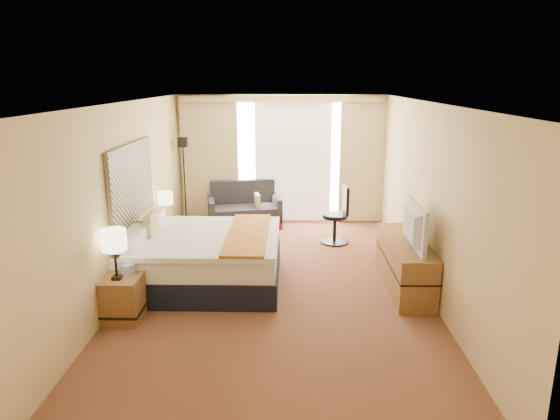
{
  "coord_description": "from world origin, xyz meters",
  "views": [
    {
      "loc": [
        0.19,
        -6.71,
        2.91
      ],
      "look_at": [
        0.04,
        0.4,
        1.03
      ],
      "focal_mm": 32.0,
      "sensor_mm": 36.0,
      "label": 1
    }
  ],
  "objects_px": {
    "nightstand_left": "(124,298)",
    "floor_lamp": "(184,164)",
    "nightstand_right": "(170,236)",
    "lamp_right": "(165,199)",
    "media_dresser": "(405,264)",
    "desk_chair": "(338,218)",
    "bed": "(204,257)",
    "loveseat": "(244,212)",
    "television": "(408,225)",
    "lamp_left": "(114,241)"
  },
  "relations": [
    {
      "from": "nightstand_left",
      "to": "floor_lamp",
      "type": "xyz_separation_m",
      "value": [
        -0.03,
        3.99,
        1.0
      ]
    },
    {
      "from": "nightstand_right",
      "to": "lamp_right",
      "type": "xyz_separation_m",
      "value": [
        -0.03,
        -0.07,
        0.68
      ]
    },
    {
      "from": "nightstand_right",
      "to": "media_dresser",
      "type": "bearing_deg",
      "value": -21.4
    },
    {
      "from": "desk_chair",
      "to": "nightstand_right",
      "type": "bearing_deg",
      "value": -173.29
    },
    {
      "from": "lamp_right",
      "to": "media_dresser",
      "type": "bearing_deg",
      "value": -20.25
    },
    {
      "from": "nightstand_left",
      "to": "bed",
      "type": "distance_m",
      "value": 1.43
    },
    {
      "from": "desk_chair",
      "to": "lamp_right",
      "type": "height_order",
      "value": "lamp_right"
    },
    {
      "from": "loveseat",
      "to": "desk_chair",
      "type": "relative_size",
      "value": 1.47
    },
    {
      "from": "nightstand_left",
      "to": "loveseat",
      "type": "bearing_deg",
      "value": 74.45
    },
    {
      "from": "bed",
      "to": "television",
      "type": "height_order",
      "value": "television"
    },
    {
      "from": "desk_chair",
      "to": "lamp_left",
      "type": "xyz_separation_m",
      "value": [
        -2.97,
        -3.11,
        0.57
      ]
    },
    {
      "from": "nightstand_right",
      "to": "desk_chair",
      "type": "height_order",
      "value": "desk_chair"
    },
    {
      "from": "lamp_left",
      "to": "lamp_right",
      "type": "height_order",
      "value": "lamp_left"
    },
    {
      "from": "nightstand_right",
      "to": "desk_chair",
      "type": "bearing_deg",
      "value": 10.48
    },
    {
      "from": "media_dresser",
      "to": "bed",
      "type": "distance_m",
      "value": 2.89
    },
    {
      "from": "lamp_left",
      "to": "lamp_right",
      "type": "bearing_deg",
      "value": 89.97
    },
    {
      "from": "nightstand_right",
      "to": "lamp_right",
      "type": "bearing_deg",
      "value": -114.84
    },
    {
      "from": "loveseat",
      "to": "desk_chair",
      "type": "distance_m",
      "value": 2.09
    },
    {
      "from": "media_dresser",
      "to": "bed",
      "type": "height_order",
      "value": "bed"
    },
    {
      "from": "loveseat",
      "to": "television",
      "type": "bearing_deg",
      "value": -64.41
    },
    {
      "from": "nightstand_left",
      "to": "bed",
      "type": "relative_size",
      "value": 0.25
    },
    {
      "from": "loveseat",
      "to": "desk_chair",
      "type": "bearing_deg",
      "value": -42.09
    },
    {
      "from": "floor_lamp",
      "to": "desk_chair",
      "type": "bearing_deg",
      "value": -17.76
    },
    {
      "from": "nightstand_right",
      "to": "television",
      "type": "height_order",
      "value": "television"
    },
    {
      "from": "bed",
      "to": "lamp_right",
      "type": "xyz_separation_m",
      "value": [
        -0.84,
        1.26,
        0.57
      ]
    },
    {
      "from": "desk_chair",
      "to": "floor_lamp",
      "type": "bearing_deg",
      "value": 158.47
    },
    {
      "from": "nightstand_right",
      "to": "television",
      "type": "xyz_separation_m",
      "value": [
        3.65,
        -1.7,
        0.73
      ]
    },
    {
      "from": "bed",
      "to": "lamp_left",
      "type": "height_order",
      "value": "lamp_left"
    },
    {
      "from": "media_dresser",
      "to": "television",
      "type": "distance_m",
      "value": 0.7
    },
    {
      "from": "desk_chair",
      "to": "lamp_left",
      "type": "height_order",
      "value": "lamp_left"
    },
    {
      "from": "lamp_left",
      "to": "lamp_right",
      "type": "distance_m",
      "value": 2.49
    },
    {
      "from": "media_dresser",
      "to": "lamp_left",
      "type": "height_order",
      "value": "lamp_left"
    },
    {
      "from": "nightstand_left",
      "to": "bed",
      "type": "height_order",
      "value": "bed"
    },
    {
      "from": "loveseat",
      "to": "desk_chair",
      "type": "height_order",
      "value": "desk_chair"
    },
    {
      "from": "bed",
      "to": "television",
      "type": "xyz_separation_m",
      "value": [
        2.84,
        -0.37,
        0.62
      ]
    },
    {
      "from": "media_dresser",
      "to": "floor_lamp",
      "type": "bearing_deg",
      "value": 141.73
    },
    {
      "from": "floor_lamp",
      "to": "lamp_right",
      "type": "height_order",
      "value": "floor_lamp"
    },
    {
      "from": "desk_chair",
      "to": "television",
      "type": "bearing_deg",
      "value": -76.04
    },
    {
      "from": "lamp_right",
      "to": "nightstand_left",
      "type": "bearing_deg",
      "value": -89.21
    },
    {
      "from": "loveseat",
      "to": "nightstand_left",
      "type": "bearing_deg",
      "value": -117.33
    },
    {
      "from": "lamp_left",
      "to": "television",
      "type": "relative_size",
      "value": 0.6
    },
    {
      "from": "lamp_left",
      "to": "television",
      "type": "height_order",
      "value": "television"
    },
    {
      "from": "floor_lamp",
      "to": "lamp_left",
      "type": "xyz_separation_m",
      "value": [
        -0.0,
        -4.06,
        -0.24
      ]
    },
    {
      "from": "nightstand_right",
      "to": "television",
      "type": "relative_size",
      "value": 0.52
    },
    {
      "from": "loveseat",
      "to": "lamp_left",
      "type": "height_order",
      "value": "lamp_left"
    },
    {
      "from": "desk_chair",
      "to": "lamp_left",
      "type": "bearing_deg",
      "value": -137.47
    },
    {
      "from": "television",
      "to": "nightstand_left",
      "type": "bearing_deg",
      "value": 103.06
    },
    {
      "from": "floor_lamp",
      "to": "television",
      "type": "bearing_deg",
      "value": -40.91
    },
    {
      "from": "floor_lamp",
      "to": "television",
      "type": "height_order",
      "value": "floor_lamp"
    },
    {
      "from": "floor_lamp",
      "to": "lamp_right",
      "type": "relative_size",
      "value": 3.44
    }
  ]
}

